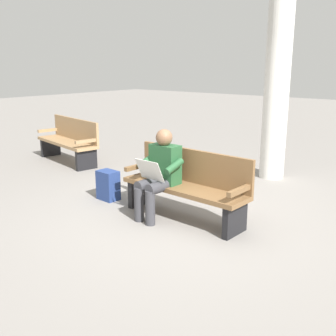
{
  "coord_description": "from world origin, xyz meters",
  "views": [
    {
      "loc": [
        -3.05,
        4.04,
        2.0
      ],
      "look_at": [
        0.14,
        0.15,
        0.7
      ],
      "focal_mm": 43.29,
      "sensor_mm": 36.0,
      "label": 1
    }
  ],
  "objects": [
    {
      "name": "bench_near",
      "position": [
        -0.0,
        -0.07,
        0.46
      ],
      "size": [
        1.82,
        0.55,
        0.9
      ],
      "rotation": [
        0.0,
        0.0,
        -0.04
      ],
      "color": "brown",
      "rests_on": "ground"
    },
    {
      "name": "backpack",
      "position": [
        1.35,
        0.09,
        0.22
      ],
      "size": [
        0.33,
        0.28,
        0.45
      ],
      "rotation": [
        0.0,
        0.0,
        3.08
      ],
      "color": "navy",
      "rests_on": "ground"
    },
    {
      "name": "person_seated",
      "position": [
        0.28,
        0.15,
        0.63
      ],
      "size": [
        0.58,
        0.58,
        1.18
      ],
      "rotation": [
        0.0,
        0.0,
        -0.04
      ],
      "color": "#23512D",
      "rests_on": "ground"
    },
    {
      "name": "ground_plane",
      "position": [
        0.0,
        0.0,
        0.0
      ],
      "size": [
        40.0,
        40.0,
        0.0
      ],
      "primitive_type": "plane",
      "color": "gray"
    },
    {
      "name": "bench_far",
      "position": [
        3.78,
        -1.07,
        0.46
      ],
      "size": [
        1.86,
        0.79,
        0.9
      ],
      "rotation": [
        0.0,
        0.0,
        -0.18
      ],
      "color": "#9E7A51",
      "rests_on": "ground"
    },
    {
      "name": "support_pillar",
      "position": [
        -0.01,
        -2.63,
        1.57
      ],
      "size": [
        0.43,
        0.43,
        3.13
      ],
      "primitive_type": "cylinder",
      "color": "silver",
      "rests_on": "ground"
    }
  ]
}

